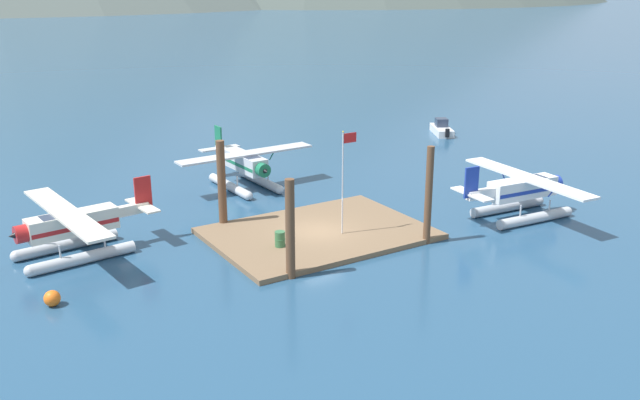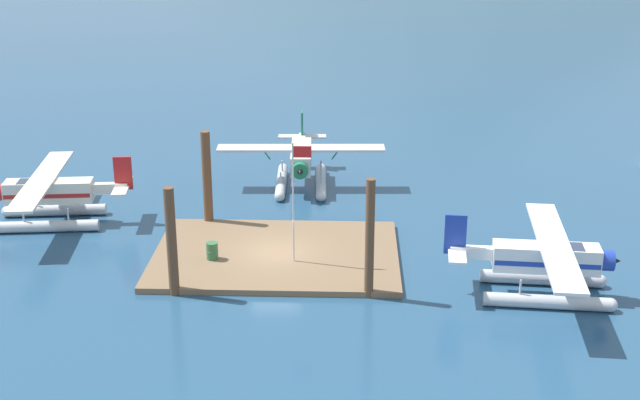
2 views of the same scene
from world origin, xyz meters
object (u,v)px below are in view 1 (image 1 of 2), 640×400
boat_white_open_east (441,129)px  seaplane_white_stbd_aft (522,194)px  seaplane_cream_port_fwd (73,230)px  mooring_buoy (52,298)px  seaplane_silver_bow_centre (245,167)px  fuel_drum (280,239)px  flagpole (345,171)px

boat_white_open_east → seaplane_white_stbd_aft: bearing=-119.7°
seaplane_white_stbd_aft → boat_white_open_east: size_ratio=2.36×
seaplane_cream_port_fwd → seaplane_white_stbd_aft: size_ratio=1.00×
mooring_buoy → seaplane_silver_bow_centre: bearing=37.9°
fuel_drum → boat_white_open_east: boat_white_open_east is taller
flagpole → fuel_drum: 5.40m
seaplane_silver_bow_centre → seaplane_cream_port_fwd: bearing=-153.3°
mooring_buoy → seaplane_silver_bow_centre: size_ratio=0.07×
fuel_drum → boat_white_open_east: bearing=33.4°
flagpole → mooring_buoy: 16.92m
seaplane_cream_port_fwd → boat_white_open_east: (38.13, 13.31, -1.09)m
seaplane_cream_port_fwd → seaplane_white_stbd_aft: 27.11m
seaplane_silver_bow_centre → mooring_buoy: bearing=-142.1°
flagpole → seaplane_cream_port_fwd: 15.35m
seaplane_cream_port_fwd → boat_white_open_east: seaplane_cream_port_fwd is taller
mooring_buoy → fuel_drum: bearing=1.5°
flagpole → seaplane_white_stbd_aft: size_ratio=0.59×
flagpole → boat_white_open_east: size_ratio=1.38×
mooring_buoy → seaplane_cream_port_fwd: 6.17m
fuel_drum → mooring_buoy: size_ratio=1.14×
flagpole → mooring_buoy: (-16.51, -0.23, -3.72)m
flagpole → fuel_drum: bearing=178.7°
seaplane_white_stbd_aft → boat_white_open_east: bearing=60.3°
fuel_drum → mooring_buoy: (-12.28, -0.33, -0.35)m
flagpole → fuel_drum: size_ratio=6.97×
flagpole → boat_white_open_east: 30.60m
seaplane_cream_port_fwd → seaplane_silver_bow_centre: (13.71, 6.91, 0.00)m
flagpole → seaplane_silver_bow_centre: (-0.45, 12.26, -2.53)m
flagpole → boat_white_open_east: bearing=37.9°
seaplane_white_stbd_aft → seaplane_silver_bow_centre: same height
fuel_drum → mooring_buoy: bearing=-178.5°
seaplane_cream_port_fwd → fuel_drum: bearing=-27.9°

